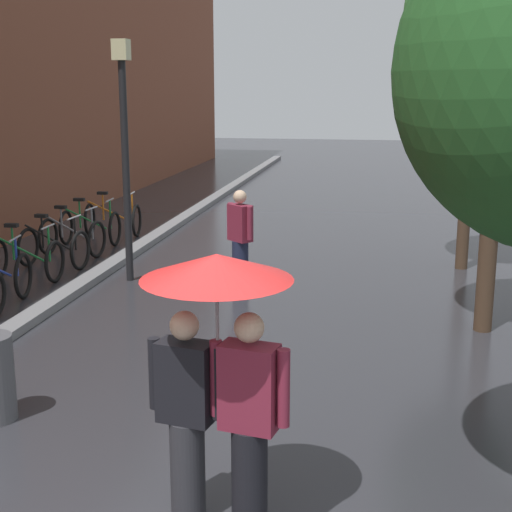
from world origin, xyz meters
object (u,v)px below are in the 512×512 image
parked_bicycle_5 (54,247)px  parked_bicycle_7 (90,227)px  street_tree_1 (503,46)px  parked_bicycle_8 (113,219)px  street_tree_2 (477,17)px  street_lamp_post (125,142)px  pedestrian_walking_midground (240,239)px  parked_bicycle_6 (72,237)px  parked_bicycle_4 (25,259)px  couple_under_umbrella (217,354)px

parked_bicycle_5 → parked_bicycle_7: (-0.11, 1.91, 0.00)m
street_tree_1 → parked_bicycle_8: street_tree_1 is taller
street_tree_2 → parked_bicycle_8: (-7.08, 1.62, -3.87)m
street_tree_2 → street_lamp_post: (-5.50, -1.80, -1.96)m
street_tree_2 → parked_bicycle_8: bearing=167.1°
parked_bicycle_5 → pedestrian_walking_midground: bearing=-11.4°
parked_bicycle_5 → street_tree_2: bearing=9.9°
parked_bicycle_6 → parked_bicycle_8: bearing=87.4°
parked_bicycle_8 → parked_bicycle_4: bearing=-91.4°
parked_bicycle_8 → couple_under_umbrella: (4.61, -10.01, 0.97)m
parked_bicycle_7 → parked_bicycle_5: bearing=-86.8°
parked_bicycle_5 → street_lamp_post: bearing=-19.2°
parked_bicycle_8 → couple_under_umbrella: couple_under_umbrella is taller
street_tree_2 → parked_bicycle_8: street_tree_2 is taller
parked_bicycle_6 → pedestrian_walking_midground: size_ratio=0.72×
parked_bicycle_5 → parked_bicycle_7: bearing=93.2°
street_tree_1 → parked_bicycle_7: 8.88m
parked_bicycle_7 → couple_under_umbrella: (4.73, -9.06, 0.97)m
street_tree_2 → parked_bicycle_4: street_tree_2 is taller
parked_bicycle_7 → parked_bicycle_8: bearing=82.6°
parked_bicycle_7 → pedestrian_walking_midground: 4.47m
parked_bicycle_7 → pedestrian_walking_midground: (3.60, -2.62, 0.42)m
parked_bicycle_4 → couple_under_umbrella: 7.87m
street_tree_2 → parked_bicycle_6: street_tree_2 is taller
parked_bicycle_5 → parked_bicycle_6: bearing=94.3°
parked_bicycle_8 → couple_under_umbrella: bearing=-65.3°
street_tree_1 → street_lamp_post: street_tree_1 is taller
parked_bicycle_6 → pedestrian_walking_midground: 3.95m
pedestrian_walking_midground → parked_bicycle_7: bearing=144.0°
parked_bicycle_6 → couple_under_umbrella: couple_under_umbrella is taller
parked_bicycle_7 → pedestrian_walking_midground: bearing=-36.0°
street_tree_2 → pedestrian_walking_midground: (-3.60, -1.95, -3.45)m
parked_bicycle_4 → parked_bicycle_5: same height
parked_bicycle_5 → street_lamp_post: size_ratio=0.29×
parked_bicycle_4 → couple_under_umbrella: bearing=-53.1°
street_tree_1 → couple_under_umbrella: bearing=-116.2°
street_tree_1 → street_lamp_post: bearing=163.3°
street_tree_1 → pedestrian_walking_midground: street_tree_1 is taller
parked_bicycle_4 → street_lamp_post: bearing=11.8°
parked_bicycle_6 → street_lamp_post: size_ratio=0.29×
street_tree_1 → parked_bicycle_8: 9.27m
parked_bicycle_4 → parked_bicycle_5: size_ratio=0.96×
street_tree_1 → street_tree_2: 3.49m
parked_bicycle_6 → parked_bicycle_7: bearing=92.2°
parked_bicycle_7 → pedestrian_walking_midground: size_ratio=0.71×
parked_bicycle_6 → parked_bicycle_8: size_ratio=0.99×
couple_under_umbrella → pedestrian_walking_midground: (-1.13, 6.45, -0.54)m
couple_under_umbrella → parked_bicycle_6: bearing=120.1°
couple_under_umbrella → street_tree_1: bearing=63.8°
couple_under_umbrella → pedestrian_walking_midground: couple_under_umbrella is taller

